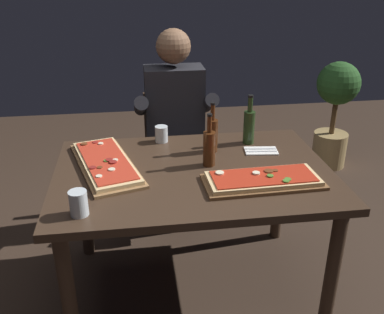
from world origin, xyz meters
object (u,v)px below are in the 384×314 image
at_px(pizza_rectangular_left, 106,163).
at_px(tumbler_near_camera, 79,204).
at_px(vinegar_bottle_green, 209,147).
at_px(potted_plant_corner, 335,108).
at_px(oil_bottle_amber, 249,125).
at_px(seated_diner, 175,121).
at_px(wine_bottle_dark, 212,134).
at_px(tumbler_far_side, 161,135).
at_px(dining_table, 193,186).
at_px(pizza_rectangular_front, 263,180).
at_px(diner_chair, 174,149).

distance_m(pizza_rectangular_left, tumbler_near_camera, 0.46).
height_order(vinegar_bottle_green, potted_plant_corner, vinegar_bottle_green).
bearing_deg(oil_bottle_amber, seated_diner, 131.68).
xyz_separation_m(vinegar_bottle_green, seated_diner, (-0.10, 0.69, -0.10)).
xyz_separation_m(tumbler_near_camera, seated_diner, (0.52, 1.08, -0.05)).
relative_size(oil_bottle_amber, seated_diner, 0.22).
bearing_deg(wine_bottle_dark, seated_diner, 106.15).
height_order(pizza_rectangular_left, tumbler_far_side, tumbler_far_side).
bearing_deg(dining_table, potted_plant_corner, 44.38).
relative_size(pizza_rectangular_left, seated_diner, 0.51).
distance_m(dining_table, pizza_rectangular_left, 0.47).
distance_m(dining_table, tumbler_near_camera, 0.65).
bearing_deg(pizza_rectangular_left, pizza_rectangular_front, -21.34).
bearing_deg(pizza_rectangular_front, oil_bottle_amber, 83.09).
relative_size(dining_table, tumbler_far_side, 14.83).
bearing_deg(wine_bottle_dark, oil_bottle_amber, 21.19).
distance_m(vinegar_bottle_green, diner_chair, 0.89).
height_order(wine_bottle_dark, diner_chair, wine_bottle_dark).
xyz_separation_m(pizza_rectangular_front, potted_plant_corner, (1.14, 1.61, -0.22)).
bearing_deg(dining_table, tumbler_far_side, 108.10).
xyz_separation_m(diner_chair, seated_diner, (0.00, -0.12, 0.26)).
height_order(dining_table, vinegar_bottle_green, vinegar_bottle_green).
distance_m(wine_bottle_dark, tumbler_near_camera, 0.88).
bearing_deg(dining_table, vinegar_bottle_green, 27.53).
distance_m(vinegar_bottle_green, seated_diner, 0.70).
xyz_separation_m(wine_bottle_dark, potted_plant_corner, (1.31, 1.20, -0.30)).
relative_size(tumbler_far_side, diner_chair, 0.11).
distance_m(pizza_rectangular_front, seated_diner, 0.98).
bearing_deg(tumbler_near_camera, pizza_rectangular_left, 78.50).
xyz_separation_m(dining_table, pizza_rectangular_front, (0.31, -0.19, 0.11)).
bearing_deg(tumbler_near_camera, vinegar_bottle_green, 32.46).
bearing_deg(pizza_rectangular_left, seated_diner, 56.02).
bearing_deg(potted_plant_corner, diner_chair, -159.02).
height_order(vinegar_bottle_green, seated_diner, seated_diner).
distance_m(dining_table, oil_bottle_amber, 0.52).
xyz_separation_m(dining_table, tumbler_near_camera, (-0.53, -0.35, 0.14)).
bearing_deg(seated_diner, oil_bottle_amber, -48.32).
bearing_deg(dining_table, diner_chair, 90.93).
height_order(tumbler_near_camera, diner_chair, diner_chair).
height_order(oil_bottle_amber, vinegar_bottle_green, oil_bottle_amber).
height_order(pizza_rectangular_front, wine_bottle_dark, wine_bottle_dark).
height_order(pizza_rectangular_left, oil_bottle_amber, oil_bottle_amber).
bearing_deg(tumbler_near_camera, potted_plant_corner, 41.72).
height_order(pizza_rectangular_left, diner_chair, diner_chair).
xyz_separation_m(wine_bottle_dark, tumbler_near_camera, (-0.67, -0.57, -0.05)).
bearing_deg(vinegar_bottle_green, pizza_rectangular_left, 173.98).
bearing_deg(oil_bottle_amber, potted_plant_corner, 45.76).
height_order(wine_bottle_dark, seated_diner, seated_diner).
height_order(tumbler_far_side, seated_diner, seated_diner).
distance_m(pizza_rectangular_left, wine_bottle_dark, 0.59).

